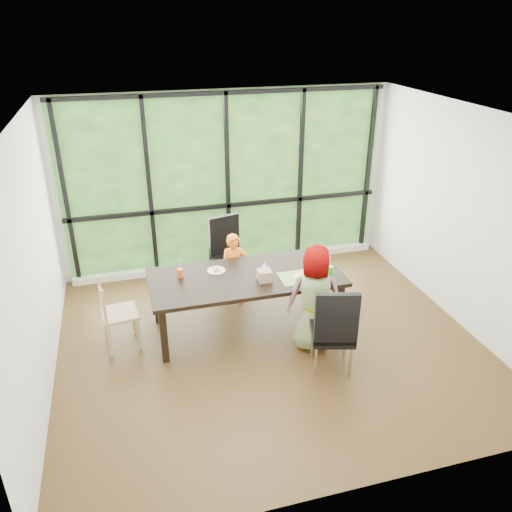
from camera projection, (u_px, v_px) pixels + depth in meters
name	position (u px, v px, depth m)	size (l,w,h in m)	color
ground	(269.00, 341.00, 6.24)	(5.00, 5.00, 0.00)	black
back_wall	(227.00, 182.00, 7.61)	(5.00, 5.00, 0.00)	silver
foliage_backdrop	(227.00, 183.00, 7.59)	(4.80, 0.02, 2.65)	#234C1D
window_mullions	(228.00, 183.00, 7.55)	(4.80, 0.06, 2.65)	black
window_sill	(230.00, 262.00, 8.09)	(4.80, 0.12, 0.10)	silver
dining_table	(246.00, 302.00, 6.36)	(2.35, 1.06, 0.75)	black
chair_window_leather	(230.00, 256.00, 7.18)	(0.46, 0.46, 1.08)	black
chair_interior_leather	(333.00, 328.00, 5.55)	(0.46, 0.46, 1.08)	black
chair_end_beech	(120.00, 314.00, 5.98)	(0.42, 0.40, 0.90)	tan
child_toddler	(234.00, 270.00, 6.85)	(0.37, 0.25, 1.03)	orange
child_older	(316.00, 298.00, 5.89)	(0.64, 0.42, 1.31)	slate
placemat	(300.00, 277.00, 6.15)	(0.49, 0.36, 0.01)	tan
plate_far	(216.00, 271.00, 6.30)	(0.23, 0.23, 0.01)	white
plate_near	(303.00, 277.00, 6.15)	(0.22, 0.22, 0.01)	white
orange_cup	(180.00, 273.00, 6.13)	(0.07, 0.07, 0.11)	#DE551A
green_cup	(329.00, 271.00, 6.16)	(0.08, 0.08, 0.13)	#47BE1F
white_mug	(326.00, 260.00, 6.51)	(0.07, 0.07, 0.07)	white
tissue_box	(264.00, 275.00, 6.05)	(0.16, 0.16, 0.14)	tan
crepe_rolls_far	(216.00, 269.00, 6.29)	(0.10, 0.12, 0.04)	tan
crepe_rolls_near	(303.00, 275.00, 6.14)	(0.10, 0.12, 0.04)	tan
straw_white	(180.00, 266.00, 6.09)	(0.01, 0.01, 0.20)	white
straw_pink	(330.00, 263.00, 6.11)	(0.01, 0.01, 0.20)	pink
tissue	(265.00, 266.00, 6.00)	(0.12, 0.12, 0.11)	white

